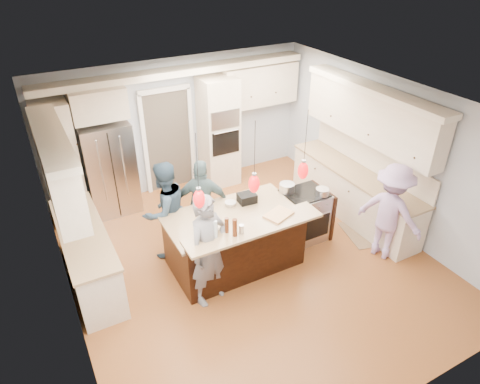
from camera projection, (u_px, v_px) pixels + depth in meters
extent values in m
plane|color=#A2592C|center=(250.00, 261.00, 7.12)|extent=(6.00, 6.00, 0.00)
cube|color=#B2BCC6|center=(178.00, 125.00, 8.69)|extent=(5.50, 0.04, 2.70)
cube|color=#B2BCC6|center=(403.00, 330.00, 4.17)|extent=(5.50, 0.04, 2.70)
cube|color=#B2BCC6|center=(59.00, 245.00, 5.31)|extent=(0.04, 6.00, 2.70)
cube|color=#B2BCC6|center=(386.00, 153.00, 7.55)|extent=(0.04, 6.00, 2.70)
cube|color=white|center=(252.00, 105.00, 5.73)|extent=(5.50, 6.00, 0.04)
cube|color=#B7B7BC|center=(110.00, 168.00, 8.02)|extent=(0.90, 0.70, 1.80)
cube|color=beige|center=(219.00, 132.00, 8.85)|extent=(0.72, 0.64, 2.30)
cube|color=black|center=(225.00, 119.00, 8.40)|extent=(0.60, 0.02, 0.35)
cube|color=black|center=(226.00, 143.00, 8.66)|extent=(0.60, 0.02, 0.50)
cylinder|color=#B7B7BC|center=(226.00, 132.00, 8.50)|extent=(0.55, 0.02, 0.02)
cube|color=beige|center=(62.00, 165.00, 7.61)|extent=(0.60, 0.58, 2.30)
cube|color=beige|center=(97.00, 103.00, 7.42)|extent=(0.95, 0.58, 0.55)
cube|color=beige|center=(260.00, 85.00, 8.98)|extent=(1.70, 0.35, 0.85)
cube|color=beige|center=(178.00, 71.00, 7.96)|extent=(5.30, 0.38, 0.12)
cube|color=#4C443A|center=(168.00, 141.00, 8.74)|extent=(0.90, 0.06, 2.10)
cube|color=white|center=(164.00, 90.00, 8.15)|extent=(1.04, 0.06, 0.10)
cube|color=beige|center=(353.00, 194.00, 8.10)|extent=(0.60, 3.00, 0.88)
cube|color=tan|center=(356.00, 173.00, 7.86)|extent=(0.64, 3.05, 0.04)
cube|color=beige|center=(370.00, 116.00, 7.36)|extent=(0.35, 3.00, 0.85)
cube|color=beige|center=(374.00, 89.00, 7.11)|extent=(0.37, 3.10, 0.10)
cube|color=beige|center=(88.00, 257.00, 6.52)|extent=(0.60, 2.20, 0.88)
cube|color=tan|center=(82.00, 233.00, 6.29)|extent=(0.64, 2.25, 0.04)
cube|color=beige|center=(57.00, 170.00, 5.68)|extent=(0.35, 2.20, 0.85)
cube|color=beige|center=(50.00, 136.00, 5.44)|extent=(0.37, 2.30, 0.10)
cube|color=black|center=(232.00, 239.00, 6.91)|extent=(2.00, 1.00, 0.88)
cube|color=tan|center=(232.00, 215.00, 6.67)|extent=(2.10, 1.10, 0.04)
cube|color=black|center=(249.00, 254.00, 6.43)|extent=(2.00, 0.12, 1.08)
cube|color=tan|center=(255.00, 228.00, 6.04)|extent=(2.10, 0.42, 0.04)
cube|color=black|center=(247.00, 198.00, 6.93)|extent=(0.30, 0.24, 0.15)
cube|color=#B7B7BC|center=(302.00, 216.00, 7.47)|extent=(0.76, 0.66, 0.90)
cube|color=black|center=(314.00, 228.00, 7.24)|extent=(0.65, 0.01, 0.45)
cube|color=black|center=(304.00, 193.00, 7.23)|extent=(0.72, 0.59, 0.02)
cube|color=black|center=(321.00, 210.00, 7.64)|extent=(0.06, 0.71, 0.88)
cylinder|color=black|center=(197.00, 162.00, 5.11)|extent=(0.01, 0.01, 0.75)
ellipsoid|color=red|center=(199.00, 199.00, 5.38)|extent=(0.15, 0.15, 0.26)
cylinder|color=black|center=(255.00, 148.00, 5.44)|extent=(0.01, 0.01, 0.75)
ellipsoid|color=red|center=(254.00, 184.00, 5.71)|extent=(0.15, 0.15, 0.26)
cylinder|color=black|center=(306.00, 136.00, 5.77)|extent=(0.01, 0.01, 0.75)
ellipsoid|color=red|center=(303.00, 171.00, 6.04)|extent=(0.15, 0.15, 0.26)
imported|color=slate|center=(209.00, 250.00, 5.95)|extent=(0.75, 0.62, 1.77)
imported|color=#2E455A|center=(165.00, 211.00, 6.88)|extent=(0.99, 0.88, 1.70)
imported|color=slate|center=(203.00, 203.00, 7.18)|extent=(0.99, 0.78, 1.58)
imported|color=#B290C3|center=(390.00, 212.00, 6.86)|extent=(0.94, 1.23, 1.68)
cube|color=olive|center=(362.00, 233.00, 7.77)|extent=(0.75, 0.95, 0.01)
cylinder|color=silver|center=(215.00, 229.00, 5.76)|extent=(0.07, 0.07, 0.27)
cylinder|color=#4A200D|center=(215.00, 229.00, 5.79)|extent=(0.08, 0.08, 0.24)
cylinder|color=#4A200D|center=(235.00, 228.00, 5.79)|extent=(0.07, 0.07, 0.27)
cylinder|color=#4A200D|center=(227.00, 225.00, 5.87)|extent=(0.07, 0.07, 0.24)
cylinder|color=#B7B7BC|center=(241.00, 229.00, 5.87)|extent=(0.08, 0.08, 0.13)
cube|color=#DDAC66|center=(279.00, 215.00, 6.27)|extent=(0.48, 0.41, 0.03)
cylinder|color=#B7B7BC|center=(287.00, 188.00, 7.22)|extent=(0.26, 0.26, 0.15)
cylinder|color=#B7B7BC|center=(322.00, 192.00, 7.14)|extent=(0.22, 0.22, 0.11)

